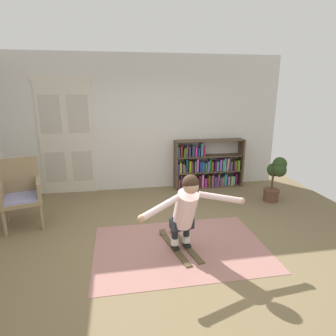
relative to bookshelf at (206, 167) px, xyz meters
The scene contains 9 objects.
ground_plane 2.77m from the bookshelf, 119.07° to the right, with size 7.20×7.20×0.00m, color brown.
back_wall 1.67m from the bookshelf, behind, with size 6.00×0.10×2.90m, color silver.
double_door 3.11m from the bookshelf, behind, with size 1.22×0.05×2.45m.
rug 2.79m from the bookshelf, 114.63° to the right, with size 2.42×1.65×0.01m, color #9E6C63.
bookshelf is the anchor object (origin of this frame).
wicker_chair 3.78m from the bookshelf, 159.80° to the right, with size 0.74×0.74×1.10m.
potted_plant 1.53m from the bookshelf, 44.52° to the right, with size 0.39×0.44×0.91m.
skis_pair 2.76m from the bookshelf, 115.06° to the right, with size 0.48×1.01×0.07m.
person_skier 2.88m from the bookshelf, 112.78° to the right, with size 1.45×0.73×1.09m.
Camera 1 is at (-0.62, -3.65, 2.19)m, focal length 30.63 mm.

